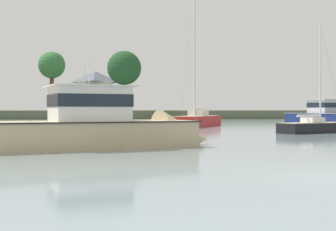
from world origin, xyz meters
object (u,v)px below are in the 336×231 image
Objects in this scene: sailboat_teal at (81,119)px; dinghy_grey at (0,131)px; cruiser_sand at (113,134)px; sailboat_black at (315,130)px; sailboat_red at (197,123)px; dinghy_orange at (329,119)px; cruiser_navy at (328,118)px.

dinghy_grey is (-2.36, -39.46, -0.04)m from sailboat_teal.
sailboat_black reaches higher than cruiser_sand.
sailboat_red is 20.09m from dinghy_grey.
dinghy_orange is at bearing 64.25° from sailboat_black.
dinghy_orange is 0.25× the size of sailboat_red.
sailboat_black is at bearing -5.39° from dinghy_grey.
cruiser_navy is (11.93, 24.32, 0.45)m from sailboat_black.
sailboat_black is 42.62m from dinghy_orange.
sailboat_black is at bearing -116.13° from cruiser_navy.
dinghy_grey is at bearing 121.25° from cruiser_sand.
sailboat_black is at bearing -63.63° from sailboat_teal.
sailboat_red reaches higher than dinghy_orange.
cruiser_sand is 2.68× the size of dinghy_orange.
cruiser_sand reaches higher than dinghy_orange.
cruiser_sand is 26.83m from sailboat_red.
dinghy_grey is at bearing -144.69° from sailboat_red.
sailboat_black is 15.28m from sailboat_red.
sailboat_red reaches higher than cruiser_sand.
sailboat_red is (-6.60, 13.78, 0.13)m from sailboat_black.
sailboat_red is (-25.12, -24.61, 0.15)m from dinghy_orange.
dinghy_grey is at bearing -138.89° from dinghy_orange.
sailboat_red is 21.33m from cruiser_navy.
sailboat_black is (14.47, 11.87, -0.41)m from cruiser_sand.
sailboat_red is at bearing -135.59° from dinghy_orange.
sailboat_red is at bearing 115.60° from sailboat_black.
sailboat_teal is at bearing 116.37° from sailboat_black.
dinghy_orange is 1.02× the size of dinghy_grey.
dinghy_orange is (18.51, 38.38, -0.02)m from sailboat_black.
dinghy_orange is 55.08m from dinghy_grey.
sailboat_red is 4.06× the size of dinghy_grey.
cruiser_navy is 2.88× the size of dinghy_grey.
cruiser_navy is at bearing 32.39° from dinghy_grey.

